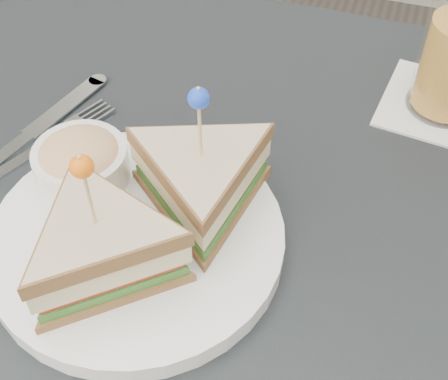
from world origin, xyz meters
TOP-DOWN VIEW (x-y plane):
  - table at (0.00, 0.00)m, footprint 0.80×0.80m
  - plate_meal at (-0.05, -0.03)m, footprint 0.30×0.31m
  - cutlery_fork at (-0.20, 0.06)m, footprint 0.09×0.16m
  - cutlery_knife at (-0.22, 0.07)m, footprint 0.07×0.20m

SIDE VIEW (x-z plane):
  - table at x=0.00m, z-range 0.30..1.05m
  - cutlery_fork at x=-0.20m, z-range 0.75..0.75m
  - cutlery_knife at x=-0.22m, z-range 0.75..0.76m
  - plate_meal at x=-0.05m, z-range 0.72..0.87m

